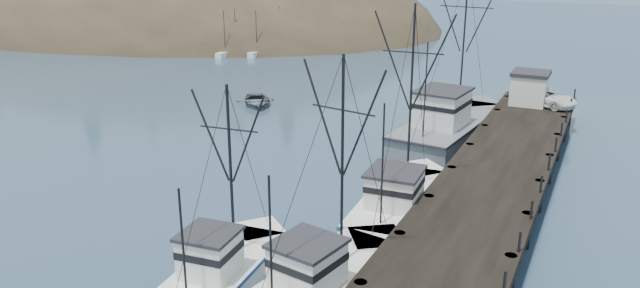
# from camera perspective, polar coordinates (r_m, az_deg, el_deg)

# --- Properties ---
(ground) EXTENTS (400.00, 400.00, 0.00)m
(ground) POSITION_cam_1_polar(r_m,az_deg,el_deg) (31.98, -16.78, -11.36)
(ground) COLOR navy
(ground) RESTS_ON ground
(pier) EXTENTS (6.00, 44.00, 2.00)m
(pier) POSITION_cam_1_polar(r_m,az_deg,el_deg) (38.95, 15.63, -3.02)
(pier) COLOR black
(pier) RESTS_ON ground
(headland) EXTENTS (134.80, 78.00, 51.00)m
(headland) POSITION_cam_1_polar(r_m,az_deg,el_deg) (138.08, -18.29, 9.10)
(headland) COLOR #382D1E
(headland) RESTS_ON ground
(moored_sailboats) EXTENTS (21.47, 14.99, 6.35)m
(moored_sailboats) POSITION_cam_1_polar(r_m,az_deg,el_deg) (92.41, -8.39, 8.74)
(moored_sailboats) COLOR white
(moored_sailboats) RESTS_ON ground
(trawler_near) EXTENTS (5.27, 11.11, 11.22)m
(trawler_near) POSITION_cam_1_polar(r_m,az_deg,el_deg) (28.75, 0.75, -12.19)
(trawler_near) COLOR white
(trawler_near) RESTS_ON ground
(trawler_mid) EXTENTS (3.92, 9.61, 9.72)m
(trawler_mid) POSITION_cam_1_polar(r_m,az_deg,el_deg) (29.88, -8.57, -11.16)
(trawler_mid) COLOR white
(trawler_mid) RESTS_ON ground
(trawler_far) EXTENTS (4.59, 12.27, 12.38)m
(trawler_far) POSITION_cam_1_polar(r_m,az_deg,el_deg) (36.93, 7.46, -5.12)
(trawler_far) COLOR white
(trawler_far) RESTS_ON ground
(work_vessel) EXTENTS (6.36, 16.38, 13.54)m
(work_vessel) POSITION_cam_1_polar(r_m,az_deg,el_deg) (50.78, 11.88, 1.70)
(work_vessel) COLOR slate
(work_vessel) RESTS_ON ground
(pier_shed) EXTENTS (3.00, 3.20, 2.80)m
(pier_shed) POSITION_cam_1_polar(r_m,az_deg,el_deg) (55.68, 18.62, 4.92)
(pier_shed) COLOR silver
(pier_shed) RESTS_ON pier
(pickup_truck) EXTENTS (5.65, 4.26, 1.42)m
(pickup_truck) POSITION_cam_1_polar(r_m,az_deg,el_deg) (55.70, 19.97, 4.03)
(pickup_truck) COLOR white
(pickup_truck) RESTS_ON pier
(motorboat) EXTENTS (6.31, 6.64, 1.12)m
(motorboat) POSITION_cam_1_polar(r_m,az_deg,el_deg) (60.97, -5.79, 3.58)
(motorboat) COLOR #52575B
(motorboat) RESTS_ON ground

